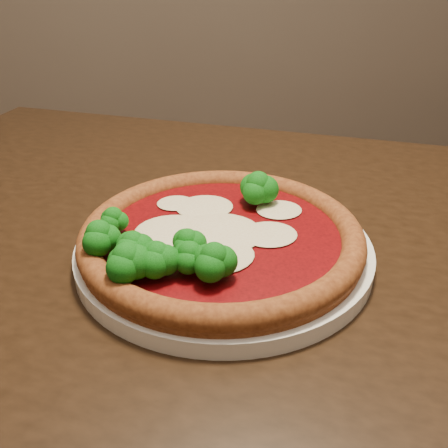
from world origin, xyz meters
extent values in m
cube|color=black|center=(-0.24, -0.05, 0.73)|extent=(1.45, 1.21, 0.04)
cylinder|color=black|center=(-0.63, 0.49, 0.35)|extent=(0.06, 0.06, 0.71)
cylinder|color=white|center=(-0.30, -0.08, 0.76)|extent=(0.32, 0.32, 0.02)
cylinder|color=brown|center=(-0.30, -0.08, 0.77)|extent=(0.30, 0.30, 0.01)
torus|color=brown|center=(-0.30, -0.08, 0.78)|extent=(0.30, 0.30, 0.03)
cylinder|color=#6C0508|center=(-0.30, -0.08, 0.78)|extent=(0.25, 0.25, 0.00)
ellipsoid|color=beige|center=(-0.36, -0.11, 0.78)|extent=(0.06, 0.05, 0.00)
ellipsoid|color=beige|center=(-0.31, -0.09, 0.78)|extent=(0.10, 0.09, 0.01)
ellipsoid|color=beige|center=(-0.35, -0.01, 0.78)|extent=(0.04, 0.04, 0.00)
ellipsoid|color=beige|center=(-0.23, -0.04, 0.78)|extent=(0.05, 0.05, 0.00)
ellipsoid|color=beige|center=(-0.36, -0.08, 0.78)|extent=(0.08, 0.07, 0.01)
ellipsoid|color=beige|center=(-0.26, -0.10, 0.78)|extent=(0.06, 0.05, 0.00)
ellipsoid|color=beige|center=(-0.32, -0.13, 0.78)|extent=(0.08, 0.07, 0.01)
ellipsoid|color=beige|center=(-0.32, -0.02, 0.78)|extent=(0.07, 0.06, 0.01)
ellipsoid|color=#158318|center=(-0.42, -0.07, 0.80)|extent=(0.04, 0.04, 0.03)
ellipsoid|color=#158318|center=(-0.40, -0.16, 0.81)|extent=(0.05, 0.05, 0.04)
ellipsoid|color=#158318|center=(-0.34, -0.15, 0.80)|extent=(0.04, 0.04, 0.03)
ellipsoid|color=#158318|center=(-0.34, -0.13, 0.80)|extent=(0.04, 0.04, 0.03)
ellipsoid|color=#158318|center=(-0.32, -0.17, 0.81)|extent=(0.04, 0.04, 0.04)
ellipsoid|color=#158318|center=(-0.37, -0.15, 0.80)|extent=(0.04, 0.04, 0.03)
ellipsoid|color=#158318|center=(-0.39, -0.13, 0.80)|extent=(0.04, 0.04, 0.03)
ellipsoid|color=#158318|center=(-0.43, -0.11, 0.81)|extent=(0.04, 0.04, 0.04)
ellipsoid|color=#158318|center=(-0.25, -0.02, 0.81)|extent=(0.05, 0.05, 0.04)
camera|label=1|loc=(-0.36, -0.54, 1.05)|focal=40.00mm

